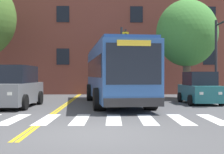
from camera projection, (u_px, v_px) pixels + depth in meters
The scene contains 11 objects.
ground_plane at pixel (92, 133), 8.92m from camera, with size 120.00×120.00×0.00m, color #4C4C4F.
crosswalk at pixel (97, 119), 11.70m from camera, with size 16.87×3.33×0.01m.
lane_line_yellow_inner at pixel (77, 95), 25.66m from camera, with size 0.12×36.00×0.01m, color gold.
lane_line_yellow_outer at pixel (79, 95), 25.66m from camera, with size 0.12×36.00×0.01m, color gold.
city_bus at pixel (115, 73), 18.09m from camera, with size 3.82×11.22×3.36m.
car_grey_near_lane at pixel (14, 87), 16.26m from camera, with size 2.29×4.87×2.17m.
car_teal_far_lane at pixel (200, 89), 18.19m from camera, with size 1.98×3.73×1.86m.
car_red_behind_bus at pixel (111, 82), 28.87m from camera, with size 2.29×4.80×2.24m.
traffic_light_overhead at pixel (123, 52), 19.41m from camera, with size 0.35×2.73×4.84m.
street_tree_curbside_large at pixel (187, 34), 21.87m from camera, with size 5.30×5.25×6.96m.
building_facade at pixel (69, 27), 31.55m from camera, with size 31.96×9.26×13.15m.
Camera 1 is at (0.39, -8.92, 1.66)m, focal length 50.00 mm.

